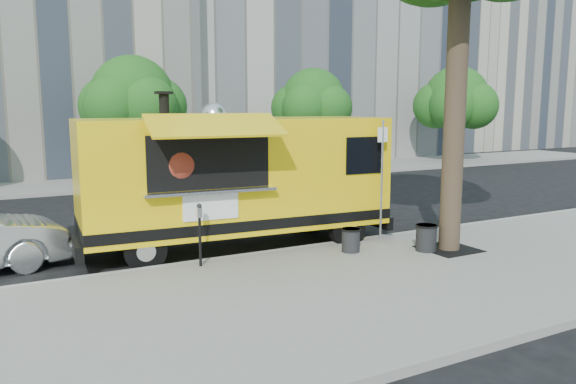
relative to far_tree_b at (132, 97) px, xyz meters
name	(u,v)px	position (x,y,z in m)	size (l,w,h in m)	color
ground	(294,243)	(1.00, -12.70, -3.83)	(120.00, 120.00, 0.00)	black
sidewalk	(394,283)	(1.00, -16.70, -3.76)	(60.00, 6.00, 0.15)	gray
curb	(313,248)	(1.00, -13.63, -3.76)	(60.00, 0.14, 0.16)	#999993
far_sidewalk	(153,180)	(1.00, 0.80, -3.76)	(60.00, 5.00, 0.15)	gray
building_mid	(284,10)	(13.00, 10.30, 6.17)	(20.00, 14.00, 20.00)	#A09C96
building_right	(464,52)	(31.00, 11.30, 4.17)	(16.00, 12.00, 16.00)	#AFA892
tree_well	(449,249)	(3.60, -15.50, -3.68)	(1.20, 1.20, 0.02)	black
far_tree_b	(132,97)	(0.00, 0.00, 0.00)	(3.60, 3.60, 5.50)	#33261C
far_tree_c	(313,101)	(9.00, -0.30, -0.12)	(3.24, 3.24, 5.21)	#33261C
far_tree_d	(456,99)	(19.00, -0.10, 0.06)	(3.78, 3.78, 5.64)	#33261C
sign_post	(382,174)	(2.55, -14.25, -1.98)	(0.28, 0.06, 3.00)	silver
parking_meter	(200,227)	(-2.00, -14.05, -2.85)	(0.11, 0.11, 1.33)	black
food_truck	(235,177)	(-0.55, -12.53, -2.06)	(7.77, 3.80, 3.78)	yellow
trash_bin_left	(351,239)	(1.45, -14.58, -3.39)	(0.45, 0.45, 0.54)	black
trash_bin_right	(426,237)	(3.03, -15.35, -3.36)	(0.51, 0.51, 0.61)	black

